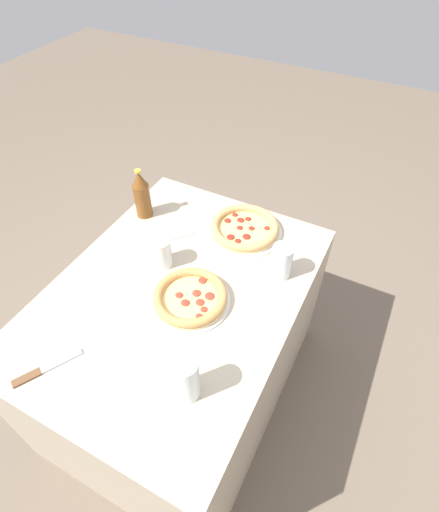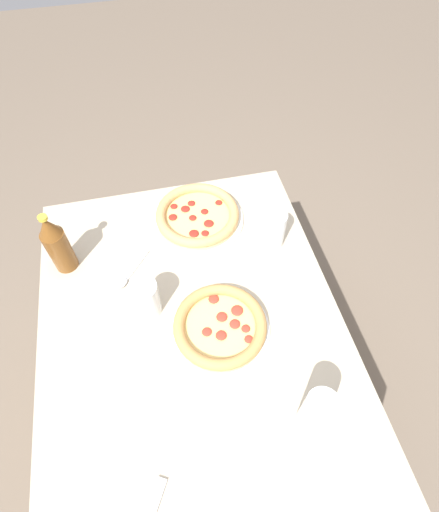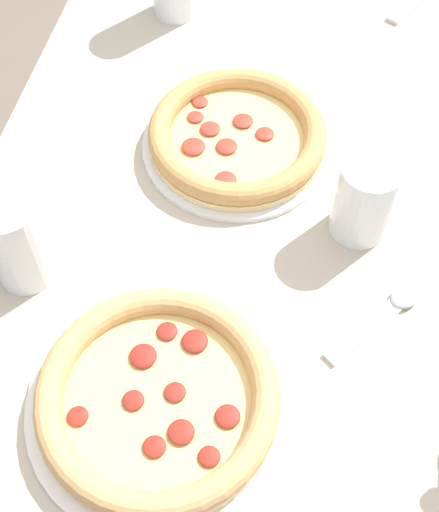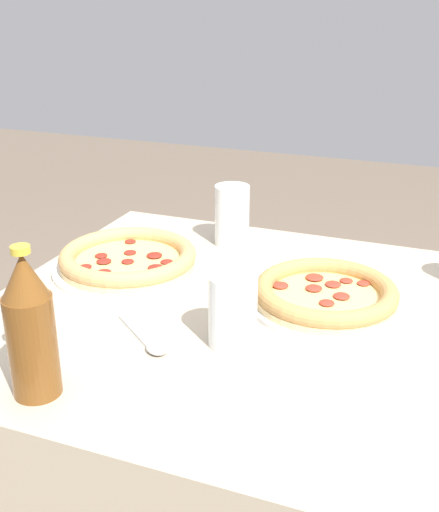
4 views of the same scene
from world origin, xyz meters
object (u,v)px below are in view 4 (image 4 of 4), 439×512
(pizza_salami, at_px, (326,295))
(beer_bottle, at_px, (30,327))
(glass_cola, at_px, (233,314))
(glass_iced_tea, at_px, (232,219))
(pizza_pepperoni, at_px, (128,259))
(spoon, at_px, (148,340))

(pizza_salami, distance_m, beer_bottle, 0.52)
(glass_cola, xyz_separation_m, glass_iced_tea, (0.15, -0.41, 0.01))
(glass_cola, height_order, beer_bottle, beer_bottle)
(glass_iced_tea, distance_m, beer_bottle, 0.63)
(glass_iced_tea, height_order, beer_bottle, beer_bottle)
(glass_iced_tea, bearing_deg, pizza_salami, 139.23)
(pizza_salami, relative_size, pizza_pepperoni, 0.90)
(glass_iced_tea, xyz_separation_m, spoon, (-0.03, 0.45, -0.05))
(pizza_pepperoni, height_order, beer_bottle, beer_bottle)
(pizza_salami, xyz_separation_m, glass_cola, (0.11, 0.18, 0.03))
(glass_cola, distance_m, glass_iced_tea, 0.43)
(glass_cola, distance_m, spoon, 0.14)
(beer_bottle, distance_m, spoon, 0.22)
(pizza_pepperoni, xyz_separation_m, beer_bottle, (-0.09, 0.42, 0.08))
(pizza_salami, xyz_separation_m, spoon, (0.23, 0.23, -0.02))
(pizza_salami, relative_size, spoon, 2.00)
(beer_bottle, xyz_separation_m, spoon, (-0.08, -0.18, -0.10))
(glass_iced_tea, bearing_deg, beer_bottle, 84.97)
(glass_cola, relative_size, spoon, 0.87)
(pizza_pepperoni, xyz_separation_m, glass_iced_tea, (-0.14, -0.21, 0.04))
(pizza_pepperoni, height_order, glass_cola, glass_cola)
(pizza_pepperoni, xyz_separation_m, glass_cola, (-0.29, 0.20, 0.03))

